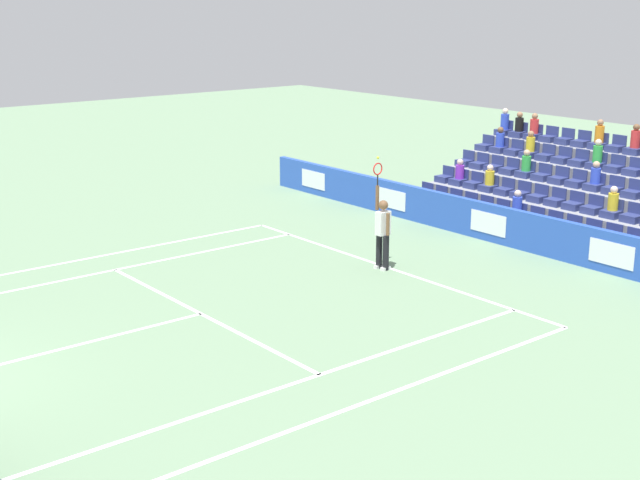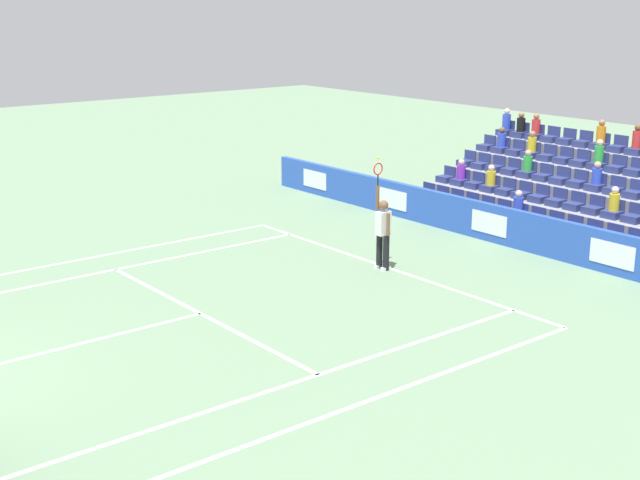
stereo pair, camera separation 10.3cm
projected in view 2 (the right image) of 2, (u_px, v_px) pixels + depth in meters
name	position (u px, v px, depth m)	size (l,w,h in m)	color
line_baseline	(386.00, 267.00, 22.38)	(10.97, 0.10, 0.01)	white
line_service	(201.00, 313.00, 19.07)	(8.23, 0.10, 0.01)	white
line_centre_service	(59.00, 349.00, 17.15)	(0.10, 6.40, 0.01)	white
line_singles_sideline_left	(99.00, 273.00, 21.90)	(0.10, 11.89, 0.01)	white
line_singles_sideline_right	(298.00, 381.00, 15.70)	(0.10, 11.89, 0.01)	white
line_doubles_sideline_left	(76.00, 260.00, 22.93)	(0.10, 11.89, 0.01)	white
line_doubles_sideline_right	(348.00, 408.00, 14.67)	(0.10, 11.89, 0.01)	white
line_centre_mark	(383.00, 268.00, 22.32)	(0.10, 0.20, 0.01)	white
sponsor_barrier	(492.00, 223.00, 24.64)	(19.71, 0.22, 1.07)	blue
tennis_player	(383.00, 231.00, 21.96)	(0.53, 0.37, 2.85)	black
stadium_stand	(570.00, 195.00, 26.72)	(8.06, 4.75, 3.02)	gray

